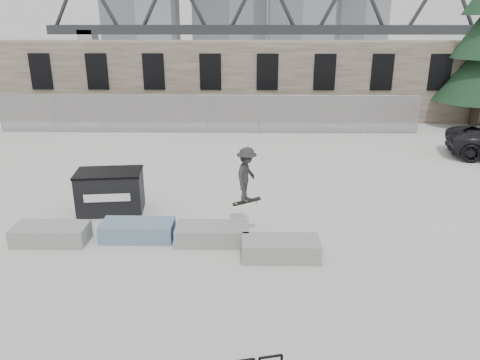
# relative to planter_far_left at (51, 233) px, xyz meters

# --- Properties ---
(ground) EXTENTS (120.00, 120.00, 0.00)m
(ground) POSITION_rel_planter_far_left_xyz_m (3.25, 0.25, -0.27)
(ground) COLOR beige
(ground) RESTS_ON ground
(stone_wall) EXTENTS (36.00, 2.58, 4.50)m
(stone_wall) POSITION_rel_planter_far_left_xyz_m (3.25, 16.49, 1.98)
(stone_wall) COLOR brown
(stone_wall) RESTS_ON ground
(chainlink_fence) EXTENTS (22.06, 0.06, 2.02)m
(chainlink_fence) POSITION_rel_planter_far_left_xyz_m (3.25, 12.75, 0.76)
(chainlink_fence) COLOR gray
(chainlink_fence) RESTS_ON ground
(planter_far_left) EXTENTS (2.00, 0.90, 0.50)m
(planter_far_left) POSITION_rel_planter_far_left_xyz_m (0.00, 0.00, 0.00)
(planter_far_left) COLOR gray
(planter_far_left) RESTS_ON ground
(planter_center_left) EXTENTS (2.00, 0.90, 0.50)m
(planter_center_left) POSITION_rel_planter_far_left_xyz_m (2.33, 0.28, 0.00)
(planter_center_left) COLOR #2F5D8D
(planter_center_left) RESTS_ON ground
(planter_center_right) EXTENTS (2.00, 0.90, 0.50)m
(planter_center_right) POSITION_rel_planter_far_left_xyz_m (4.44, 0.08, 0.00)
(planter_center_right) COLOR gray
(planter_center_right) RESTS_ON ground
(planter_offset) EXTENTS (2.00, 0.90, 0.50)m
(planter_offset) POSITION_rel_planter_far_left_xyz_m (6.26, -0.73, 0.00)
(planter_offset) COLOR gray
(planter_offset) RESTS_ON ground
(dumpster) EXTENTS (2.16, 1.46, 1.34)m
(dumpster) POSITION_rel_planter_far_left_xyz_m (1.06, 2.21, 0.40)
(dumpster) COLOR black
(dumpster) RESTS_ON ground
(truss_bridge) EXTENTS (70.00, 3.00, 9.80)m
(truss_bridge) POSITION_rel_planter_far_left_xyz_m (13.25, 55.25, 3.86)
(truss_bridge) COLOR #2D3033
(truss_bridge) RESTS_ON ground
(skateboarder) EXTENTS (0.86, 1.12, 1.65)m
(skateboarder) POSITION_rel_planter_far_left_xyz_m (5.36, 0.59, 1.54)
(skateboarder) COLOR #29292B
(skateboarder) RESTS_ON ground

